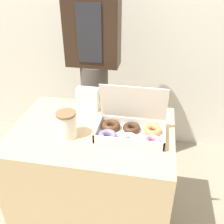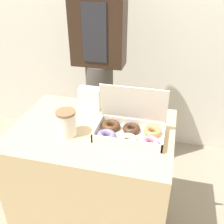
% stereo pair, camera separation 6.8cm
% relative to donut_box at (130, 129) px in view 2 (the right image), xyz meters
% --- Properties ---
extents(ground_plane, '(14.00, 14.00, 0.00)m').
position_rel_donut_box_xyz_m(ground_plane, '(-0.20, 0.02, -0.81)').
color(ground_plane, gray).
extents(table, '(0.84, 0.60, 0.78)m').
position_rel_donut_box_xyz_m(table, '(-0.20, 0.02, -0.43)').
color(table, tan).
rests_on(table, ground_plane).
extents(donut_box, '(0.34, 0.22, 0.24)m').
position_rel_donut_box_xyz_m(donut_box, '(0.00, 0.00, 0.00)').
color(donut_box, white).
rests_on(donut_box, table).
extents(coffee_cup, '(0.10, 0.10, 0.13)m').
position_rel_donut_box_xyz_m(coffee_cup, '(-0.30, -0.07, 0.03)').
color(coffee_cup, silver).
rests_on(coffee_cup, table).
extents(napkin_holder, '(0.12, 0.06, 0.13)m').
position_rel_donut_box_xyz_m(napkin_holder, '(-0.28, 0.22, 0.03)').
color(napkin_holder, silver).
rests_on(napkin_holder, table).
extents(person_customer, '(0.36, 0.22, 1.71)m').
position_rel_donut_box_xyz_m(person_customer, '(-0.34, 0.61, 0.16)').
color(person_customer, '#4C4742').
rests_on(person_customer, ground_plane).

